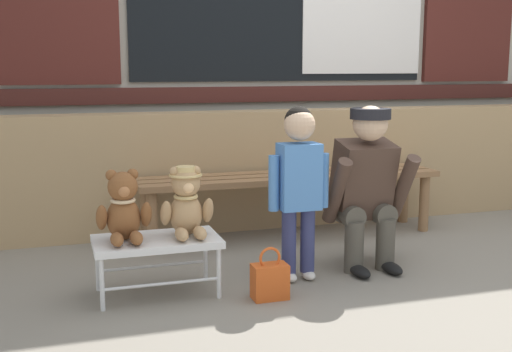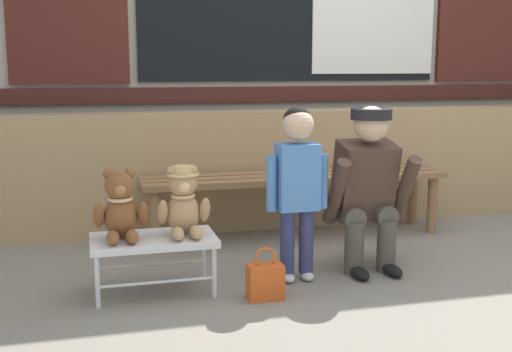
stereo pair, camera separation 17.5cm
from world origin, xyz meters
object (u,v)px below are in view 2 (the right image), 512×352
at_px(child_standing, 297,174).
at_px(wooden_bench_long, 295,184).
at_px(handbag_on_ground, 265,281).
at_px(adult_crouching, 367,187).
at_px(teddy_bear_with_hat, 183,202).
at_px(teddy_bear_plain, 121,207).
at_px(small_display_bench, 153,243).

bearing_deg(child_standing, wooden_bench_long, 72.32).
bearing_deg(handbag_on_ground, adult_crouching, 25.70).
distance_m(wooden_bench_long, child_standing, 0.93).
height_order(wooden_bench_long, teddy_bear_with_hat, teddy_bear_with_hat).
relative_size(teddy_bear_plain, child_standing, 0.38).
bearing_deg(handbag_on_ground, child_standing, 44.40).
distance_m(teddy_bear_plain, teddy_bear_with_hat, 0.32).
relative_size(wooden_bench_long, child_standing, 2.19).
bearing_deg(child_standing, teddy_bear_plain, -179.87).
bearing_deg(small_display_bench, teddy_bear_plain, 179.49).
bearing_deg(wooden_bench_long, small_display_bench, -140.65).
height_order(teddy_bear_plain, child_standing, child_standing).
bearing_deg(small_display_bench, handbag_on_ground, -23.98).
relative_size(wooden_bench_long, adult_crouching, 2.21).
xyz_separation_m(wooden_bench_long, teddy_bear_plain, (-1.21, -0.86, 0.09)).
distance_m(wooden_bench_long, small_display_bench, 1.37).
xyz_separation_m(wooden_bench_long, small_display_bench, (-1.05, -0.86, -0.11)).
xyz_separation_m(teddy_bear_plain, handbag_on_ground, (0.69, -0.24, -0.37)).
relative_size(teddy_bear_with_hat, handbag_on_ground, 1.34).
relative_size(child_standing, adult_crouching, 1.01).
relative_size(teddy_bear_with_hat, child_standing, 0.38).
relative_size(wooden_bench_long, teddy_bear_with_hat, 5.78).
height_order(child_standing, adult_crouching, child_standing).
distance_m(small_display_bench, teddy_bear_with_hat, 0.26).
relative_size(wooden_bench_long, handbag_on_ground, 7.72).
distance_m(child_standing, handbag_on_ground, 0.60).
relative_size(child_standing, handbag_on_ground, 3.52).
xyz_separation_m(teddy_bear_with_hat, handbag_on_ground, (0.37, -0.24, -0.38)).
bearing_deg(adult_crouching, teddy_bear_with_hat, -174.73).
distance_m(wooden_bench_long, handbag_on_ground, 1.25).
distance_m(small_display_bench, teddy_bear_plain, 0.25).
xyz_separation_m(small_display_bench, teddy_bear_plain, (-0.16, 0.00, 0.20)).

